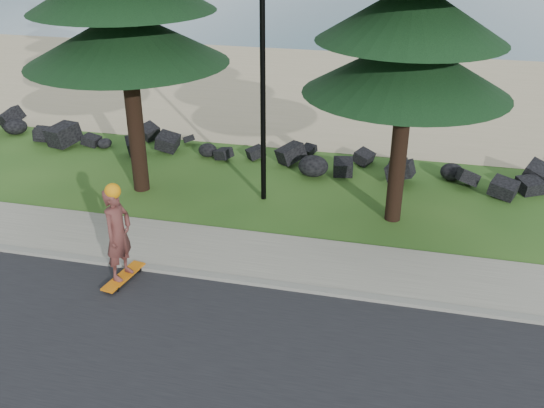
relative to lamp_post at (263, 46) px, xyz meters
name	(u,v)px	position (x,y,z in m)	size (l,w,h in m)	color
ground	(229,258)	(0.00, -3.20, -4.13)	(160.00, 160.00, 0.00)	#234B17
road	(149,398)	(0.00, -7.70, -4.12)	(160.00, 7.00, 0.02)	black
kerb	(217,277)	(0.00, -4.10, -4.08)	(160.00, 0.20, 0.10)	gray
sidewalk	(232,252)	(0.00, -3.00, -4.09)	(160.00, 2.00, 0.08)	gray
beach_sand	(327,88)	(0.00, 11.30, -4.13)	(160.00, 15.00, 0.01)	tan
seawall_boulders	(283,165)	(0.00, 2.40, -4.13)	(60.00, 2.40, 1.10)	black
lamp_post	(263,46)	(0.00, 0.00, 0.00)	(0.25, 0.14, 8.14)	black
skateboarder	(118,234)	(-1.92, -4.62, -3.00)	(0.60, 1.25, 2.27)	orange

